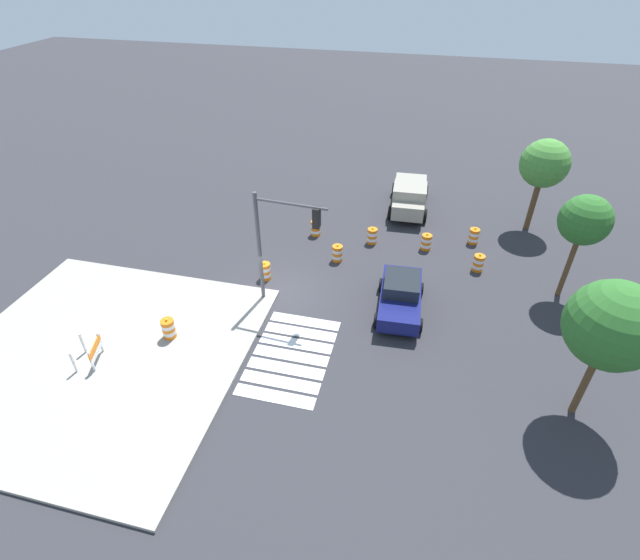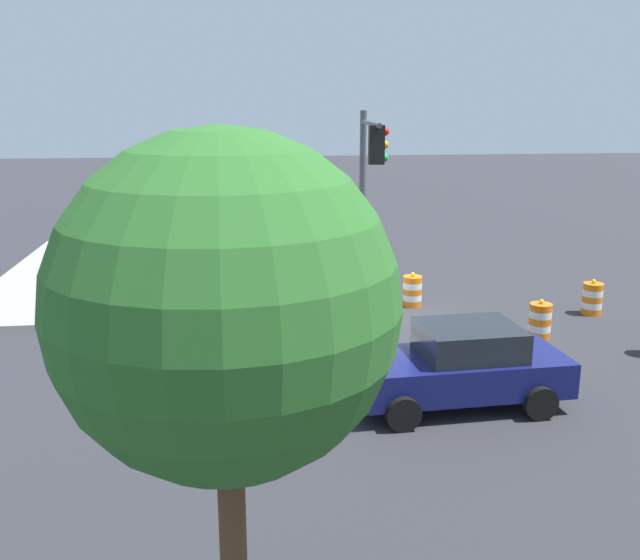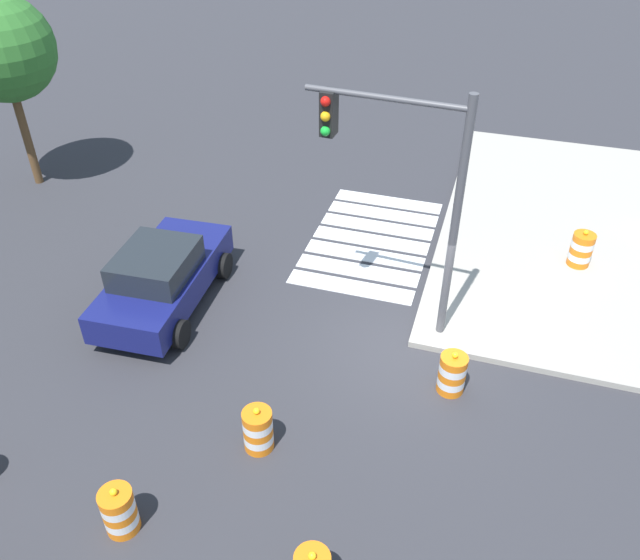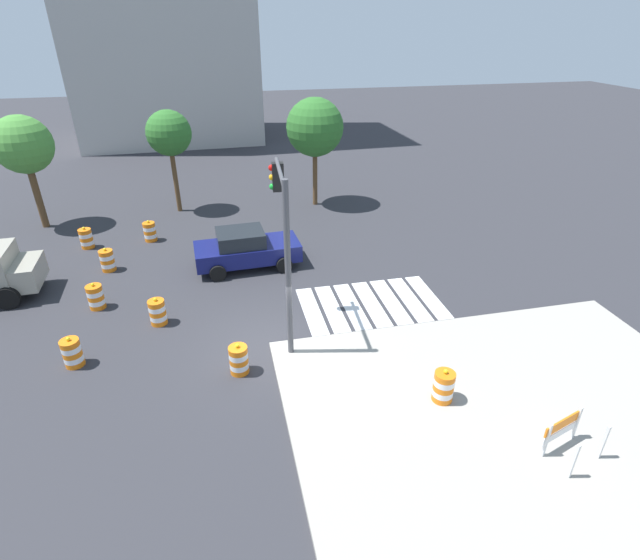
{
  "view_description": "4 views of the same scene",
  "coord_description": "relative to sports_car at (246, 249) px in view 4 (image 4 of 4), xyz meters",
  "views": [
    {
      "loc": [
        17.57,
        6.38,
        14.35
      ],
      "look_at": [
        0.62,
        2.22,
        1.63
      ],
      "focal_mm": 26.69,
      "sensor_mm": 36.0,
      "label": 1
    },
    {
      "loc": [
        4.13,
        18.57,
        5.89
      ],
      "look_at": [
        2.07,
        1.74,
        1.59
      ],
      "focal_mm": 39.69,
      "sensor_mm": 36.0,
      "label": 2
    },
    {
      "loc": [
        -10.76,
        -1.26,
        9.75
      ],
      "look_at": [
        0.73,
        2.28,
        0.85
      ],
      "focal_mm": 36.19,
      "sensor_mm": 36.0,
      "label": 3
    },
    {
      "loc": [
        -1.16,
        -12.66,
        9.35
      ],
      "look_at": [
        1.88,
        0.95,
        1.7
      ],
      "focal_mm": 27.15,
      "sensor_mm": 36.0,
      "label": 4
    }
  ],
  "objects": [
    {
      "name": "ground_plane",
      "position": [
        0.19,
        -5.87,
        -0.81
      ],
      "size": [
        120.0,
        120.0,
        0.0
      ],
      "primitive_type": "plane",
      "color": "#2D2D33"
    },
    {
      "name": "sidewalk_corner",
      "position": [
        6.19,
        -11.87,
        -0.74
      ],
      "size": [
        12.0,
        12.0,
        0.15
      ],
      "primitive_type": "cube",
      "color": "#9E998E",
      "rests_on": "ground"
    },
    {
      "name": "crosswalk_stripes",
      "position": [
        4.19,
        -4.07,
        -0.8
      ],
      "size": [
        5.1,
        3.2,
        0.02
      ],
      "color": "silver",
      "rests_on": "ground"
    },
    {
      "name": "sports_car",
      "position": [
        0.0,
        0.0,
        0.0
      ],
      "size": [
        4.39,
        2.32,
        1.63
      ],
      "color": "navy",
      "rests_on": "ground"
    },
    {
      "name": "traffic_barrel_near_corner",
      "position": [
        -5.7,
        -5.51,
        -0.36
      ],
      "size": [
        0.56,
        0.56,
        1.02
      ],
      "color": "orange",
      "rests_on": "ground"
    },
    {
      "name": "traffic_barrel_crosswalk_end",
      "position": [
        -3.35,
        -3.71,
        -0.36
      ],
      "size": [
        0.56,
        0.56,
        1.02
      ],
      "color": "orange",
      "rests_on": "ground"
    },
    {
      "name": "traffic_barrel_median_near",
      "position": [
        -5.6,
        -2.16,
        -0.36
      ],
      "size": [
        0.56,
        0.56,
        1.02
      ],
      "color": "orange",
      "rests_on": "ground"
    },
    {
      "name": "traffic_barrel_median_far",
      "position": [
        -6.95,
        3.46,
        -0.36
      ],
      "size": [
        0.56,
        0.56,
        1.02
      ],
      "color": "orange",
      "rests_on": "ground"
    },
    {
      "name": "traffic_barrel_far_curb",
      "position": [
        -4.2,
        3.65,
        -0.36
      ],
      "size": [
        0.56,
        0.56,
        1.02
      ],
      "color": "orange",
      "rests_on": "ground"
    },
    {
      "name": "traffic_barrel_lane_center",
      "position": [
        -5.66,
        0.87,
        -0.36
      ],
      "size": [
        0.56,
        0.56,
        1.02
      ],
      "color": "orange",
      "rests_on": "ground"
    },
    {
      "name": "traffic_barrel_opposite_curb",
      "position": [
        -0.83,
        -6.93,
        -0.36
      ],
      "size": [
        0.56,
        0.56,
        1.02
      ],
      "color": "orange",
      "rests_on": "ground"
    },
    {
      "name": "traffic_barrel_on_sidewalk",
      "position": [
        4.45,
        -9.48,
        -0.21
      ],
      "size": [
        0.56,
        0.56,
        1.02
      ],
      "color": "orange",
      "rests_on": "sidewalk_corner"
    },
    {
      "name": "construction_barricade",
      "position": [
        6.53,
        -11.76,
        -0.09
      ],
      "size": [
        1.41,
        1.11,
        1.0
      ],
      "color": "silver",
      "rests_on": "sidewalk_corner"
    },
    {
      "name": "traffic_light_pole",
      "position": [
        0.86,
        -5.33,
        3.1
      ],
      "size": [
        0.48,
        3.29,
        5.5
      ],
      "color": "#4C4C51",
      "rests_on": "sidewalk_corner"
    },
    {
      "name": "street_tree_streetside_near",
      "position": [
        -9.51,
        6.63,
        3.23
      ],
      "size": [
        2.67,
        2.67,
        5.42
      ],
      "color": "brown",
      "rests_on": "ground"
    },
    {
      "name": "street_tree_streetside_mid",
      "position": [
        -2.99,
        7.48,
        3.29
      ],
      "size": [
        2.27,
        2.27,
        5.28
      ],
      "color": "brown",
      "rests_on": "ground"
    },
    {
      "name": "street_tree_streetside_far",
      "position": [
        4.42,
        6.89,
        3.38
      ],
      "size": [
        3.01,
        3.01,
        5.72
      ],
      "color": "brown",
      "rests_on": "ground"
    }
  ]
}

